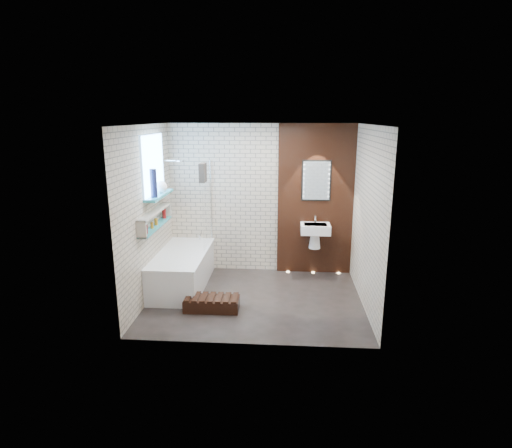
# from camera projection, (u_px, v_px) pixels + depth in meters

# --- Properties ---
(ground) EXTENTS (3.20, 3.20, 0.00)m
(ground) POSITION_uv_depth(u_px,v_px,m) (255.00, 299.00, 6.43)
(ground) COLOR black
(ground) RESTS_ON ground
(room_shell) EXTENTS (3.24, 3.20, 2.60)m
(room_shell) POSITION_uv_depth(u_px,v_px,m) (255.00, 217.00, 6.11)
(room_shell) COLOR #BCAD95
(room_shell) RESTS_ON ground
(walnut_panel) EXTENTS (1.30, 0.06, 2.60)m
(walnut_panel) POSITION_uv_depth(u_px,v_px,m) (315.00, 200.00, 7.27)
(walnut_panel) COLOR black
(walnut_panel) RESTS_ON ground
(clerestory_window) EXTENTS (0.18, 1.00, 0.94)m
(clerestory_window) POSITION_uv_depth(u_px,v_px,m) (154.00, 171.00, 6.41)
(clerestory_window) COLOR #7FADE0
(clerestory_window) RESTS_ON room_shell
(display_niche) EXTENTS (0.14, 1.30, 0.26)m
(display_niche) POSITION_uv_depth(u_px,v_px,m) (155.00, 219.00, 6.38)
(display_niche) COLOR teal
(display_niche) RESTS_ON room_shell
(bathtub) EXTENTS (0.79, 1.74, 0.70)m
(bathtub) POSITION_uv_depth(u_px,v_px,m) (182.00, 269.00, 6.88)
(bathtub) COLOR white
(bathtub) RESTS_ON ground
(bath_screen) EXTENTS (0.01, 0.78, 1.40)m
(bath_screen) POSITION_uv_depth(u_px,v_px,m) (207.00, 205.00, 7.03)
(bath_screen) COLOR white
(bath_screen) RESTS_ON bathtub
(towel) EXTENTS (0.09, 0.23, 0.30)m
(towel) POSITION_uv_depth(u_px,v_px,m) (203.00, 173.00, 6.61)
(towel) COLOR black
(towel) RESTS_ON bath_screen
(shower_head) EXTENTS (0.18, 0.18, 0.02)m
(shower_head) POSITION_uv_depth(u_px,v_px,m) (181.00, 161.00, 6.94)
(shower_head) COLOR silver
(shower_head) RESTS_ON room_shell
(washbasin) EXTENTS (0.50, 0.36, 0.58)m
(washbasin) POSITION_uv_depth(u_px,v_px,m) (315.00, 232.00, 7.21)
(washbasin) COLOR white
(washbasin) RESTS_ON walnut_panel
(led_mirror) EXTENTS (0.50, 0.02, 0.70)m
(led_mirror) POSITION_uv_depth(u_px,v_px,m) (316.00, 181.00, 7.15)
(led_mirror) COLOR black
(led_mirror) RESTS_ON walnut_panel
(walnut_step) EXTENTS (0.79, 0.36, 0.17)m
(walnut_step) POSITION_uv_depth(u_px,v_px,m) (212.00, 304.00, 6.07)
(walnut_step) COLOR black
(walnut_step) RESTS_ON ground
(niche_bottles) EXTENTS (0.06, 0.98, 0.15)m
(niche_bottles) POSITION_uv_depth(u_px,v_px,m) (157.00, 220.00, 6.46)
(niche_bottles) COLOR #B3711B
(niche_bottles) RESTS_ON display_niche
(sill_vases) EXTENTS (0.19, 0.50, 0.42)m
(sill_vases) POSITION_uv_depth(u_px,v_px,m) (158.00, 186.00, 6.40)
(sill_vases) COLOR #161C3E
(sill_vases) RESTS_ON clerestory_window
(floor_uplights) EXTENTS (0.96, 0.06, 0.01)m
(floor_uplights) POSITION_uv_depth(u_px,v_px,m) (313.00, 272.00, 7.53)
(floor_uplights) COLOR #FFD899
(floor_uplights) RESTS_ON ground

